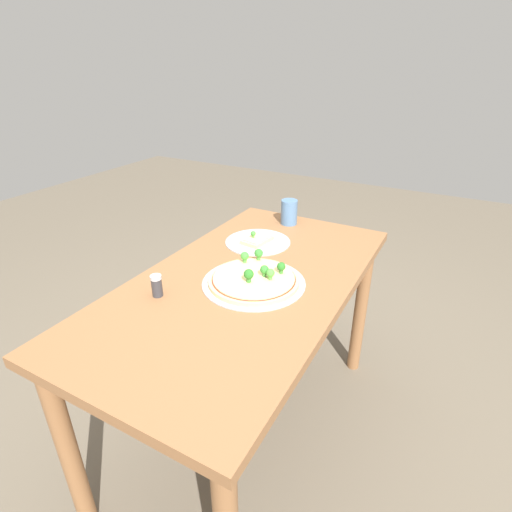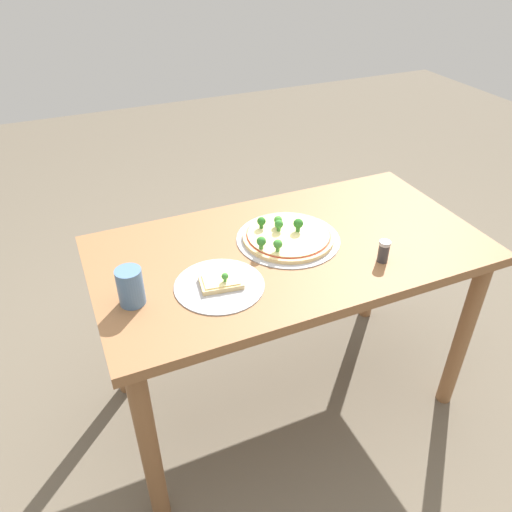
# 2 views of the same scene
# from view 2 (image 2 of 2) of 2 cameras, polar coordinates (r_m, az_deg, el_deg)

# --- Properties ---
(ground_plane) EXTENTS (8.00, 8.00, 0.00)m
(ground_plane) POSITION_cam_2_polar(r_m,az_deg,el_deg) (2.21, 3.14, -15.33)
(ground_plane) COLOR brown
(dining_table) EXTENTS (1.33, 0.71, 0.75)m
(dining_table) POSITION_cam_2_polar(r_m,az_deg,el_deg) (1.76, 3.80, -1.72)
(dining_table) COLOR brown
(dining_table) RESTS_ON ground_plane
(pizza_tray_whole) EXTENTS (0.36, 0.36, 0.07)m
(pizza_tray_whole) POSITION_cam_2_polar(r_m,az_deg,el_deg) (1.73, 3.60, 2.30)
(pizza_tray_whole) COLOR #A3A3A8
(pizza_tray_whole) RESTS_ON dining_table
(pizza_tray_slice) EXTENTS (0.28, 0.28, 0.05)m
(pizza_tray_slice) POSITION_cam_2_polar(r_m,az_deg,el_deg) (1.52, -4.12, -3.19)
(pizza_tray_slice) COLOR #A3A3A8
(pizza_tray_slice) RESTS_ON dining_table
(drinking_cup) EXTENTS (0.08, 0.08, 0.12)m
(drinking_cup) POSITION_cam_2_polar(r_m,az_deg,el_deg) (1.47, -14.15, -3.43)
(drinking_cup) COLOR #4C7099
(drinking_cup) RESTS_ON dining_table
(condiment_shaker) EXTENTS (0.04, 0.04, 0.08)m
(condiment_shaker) POSITION_cam_2_polar(r_m,az_deg,el_deg) (1.66, 14.38, 0.54)
(condiment_shaker) COLOR #333338
(condiment_shaker) RESTS_ON dining_table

